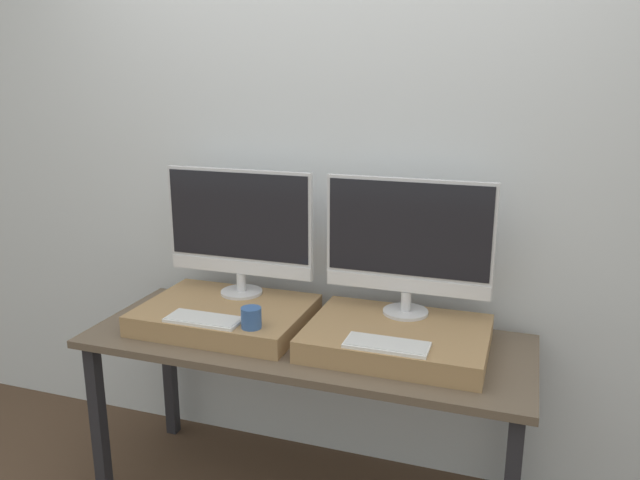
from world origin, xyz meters
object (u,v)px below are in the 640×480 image
Objects in this scene: monitor_right at (408,241)px; monitor_left at (239,227)px; keyboard_left at (204,319)px; keyboard_right at (387,345)px; mug at (251,318)px.

monitor_left is at bearing 180.00° from monitor_right.
monitor_right is at bearing 0.00° from monitor_left.
keyboard_left is (-0.00, -0.33, -0.29)m from monitor_left.
keyboard_left and keyboard_right have the same top height.
monitor_right is (0.71, 0.00, 0.00)m from monitor_left.
keyboard_left is 0.71m from keyboard_right.
monitor_right reaches higher than mug.
monitor_right is 2.21× the size of keyboard_right.
monitor_right is at bearing 90.00° from keyboard_right.
monitor_right is 0.44m from keyboard_right.
keyboard_right is at bearing 0.00° from mug.
keyboard_right is (0.71, -0.33, -0.29)m from monitor_left.
monitor_left and monitor_right have the same top height.
monitor_left is 0.44m from keyboard_left.
mug is 0.51m from keyboard_right.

